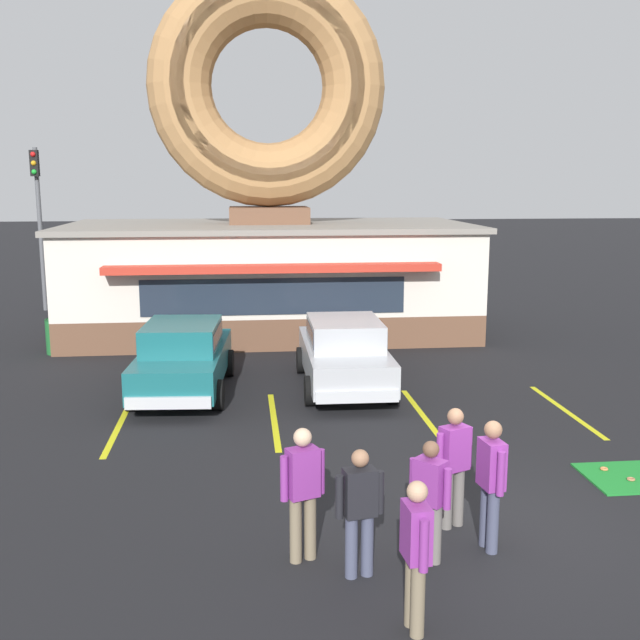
% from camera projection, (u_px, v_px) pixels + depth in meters
% --- Properties ---
extents(ground_plane, '(160.00, 160.00, 0.00)m').
position_uv_depth(ground_plane, '(504.00, 528.00, 10.19)').
color(ground_plane, black).
extents(donut_shop_building, '(12.30, 6.75, 10.96)m').
position_uv_depth(donut_shop_building, '(269.00, 211.00, 22.86)').
color(donut_shop_building, brown).
rests_on(donut_shop_building, ground).
extents(mini_donut_near_right, '(0.13, 0.13, 0.04)m').
position_uv_depth(mini_donut_near_right, '(631.00, 479.00, 11.75)').
color(mini_donut_near_right, '#A5724C').
rests_on(mini_donut_near_right, putting_mat).
extents(mini_donut_mid_left, '(0.13, 0.13, 0.04)m').
position_uv_depth(mini_donut_mid_left, '(604.00, 469.00, 12.17)').
color(mini_donut_mid_left, '#D17F47').
rests_on(mini_donut_mid_left, putting_mat).
extents(car_silver, '(2.03, 4.58, 1.60)m').
position_uv_depth(car_silver, '(344.00, 350.00, 16.95)').
color(car_silver, '#B2B5BA').
rests_on(car_silver, ground).
extents(car_teal, '(2.20, 4.66, 1.60)m').
position_uv_depth(car_teal, '(183.00, 354.00, 16.55)').
color(car_teal, '#196066').
rests_on(car_teal, ground).
extents(pedestrian_blue_sweater_man, '(0.59, 0.30, 1.59)m').
position_uv_depth(pedestrian_blue_sweater_man, '(360.00, 507.00, 8.81)').
color(pedestrian_blue_sweater_man, '#474C66').
rests_on(pedestrian_blue_sweater_man, ground).
extents(pedestrian_hooded_kid, '(0.27, 0.59, 1.67)m').
position_uv_depth(pedestrian_hooded_kid, '(416.00, 549.00, 7.72)').
color(pedestrian_hooded_kid, '#7F7056').
rests_on(pedestrian_hooded_kid, ground).
extents(pedestrian_leather_jacket_man, '(0.56, 0.36, 1.72)m').
position_uv_depth(pedestrian_leather_jacket_man, '(303.00, 488.00, 9.17)').
color(pedestrian_leather_jacket_man, '#7F7056').
rests_on(pedestrian_leather_jacket_man, ground).
extents(pedestrian_clipboard_woman, '(0.43, 0.47, 1.56)m').
position_uv_depth(pedestrian_clipboard_woman, '(430.00, 496.00, 9.19)').
color(pedestrian_clipboard_woman, slate).
rests_on(pedestrian_clipboard_woman, ground).
extents(pedestrian_beanie_man, '(0.29, 0.59, 1.72)m').
position_uv_depth(pedestrian_beanie_man, '(491.00, 479.00, 9.46)').
color(pedestrian_beanie_man, '#474C66').
rests_on(pedestrian_beanie_man, ground).
extents(pedestrian_crossing_woman, '(0.55, 0.37, 1.68)m').
position_uv_depth(pedestrian_crossing_woman, '(454.00, 462.00, 10.08)').
color(pedestrian_crossing_woman, slate).
rests_on(pedestrian_crossing_woman, ground).
extents(trash_bin, '(0.57, 0.57, 0.97)m').
position_uv_depth(trash_bin, '(56.00, 336.00, 20.37)').
color(trash_bin, '#1E662D').
rests_on(trash_bin, ground).
extents(traffic_light_pole, '(0.28, 0.47, 5.80)m').
position_uv_depth(traffic_light_pole, '(38.00, 208.00, 26.52)').
color(traffic_light_pole, '#595B60').
rests_on(traffic_light_pole, ground).
extents(parking_stripe_far_left, '(0.12, 3.60, 0.01)m').
position_uv_depth(parking_stripe_far_left, '(119.00, 425.00, 14.47)').
color(parking_stripe_far_left, yellow).
rests_on(parking_stripe_far_left, ground).
extents(parking_stripe_left, '(0.12, 3.60, 0.01)m').
position_uv_depth(parking_stripe_left, '(274.00, 420.00, 14.78)').
color(parking_stripe_left, yellow).
rests_on(parking_stripe_left, ground).
extents(parking_stripe_mid_left, '(0.12, 3.60, 0.01)m').
position_uv_depth(parking_stripe_mid_left, '(423.00, 415.00, 15.09)').
color(parking_stripe_mid_left, yellow).
rests_on(parking_stripe_mid_left, ground).
extents(parking_stripe_centre, '(0.12, 3.60, 0.01)m').
position_uv_depth(parking_stripe_centre, '(565.00, 410.00, 15.39)').
color(parking_stripe_centre, yellow).
rests_on(parking_stripe_centre, ground).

